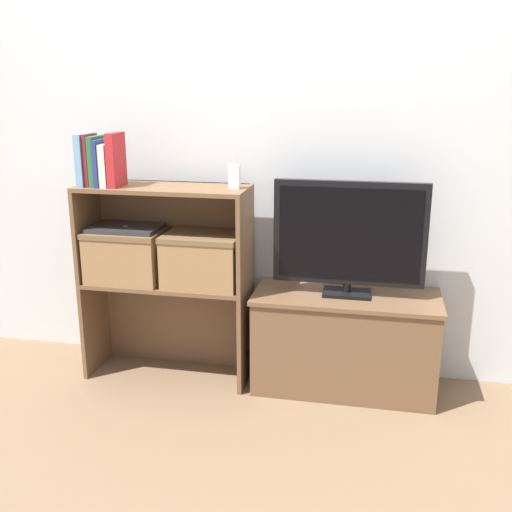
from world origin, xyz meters
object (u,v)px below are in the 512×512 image
at_px(book_ivory, 108,165).
at_px(storage_basket_left, 127,253).
at_px(book_forest, 96,161).
at_px(laptop, 126,228).
at_px(book_crimson, 116,160).
at_px(tv, 349,236).
at_px(tv_stand, 345,341).
at_px(book_maroon, 91,160).
at_px(storage_basket_right, 203,257).
at_px(book_navy, 102,163).
at_px(baby_monitor, 234,177).
at_px(book_skyblue, 85,160).

xyz_separation_m(book_ivory, storage_basket_left, (0.05, 0.04, -0.43)).
bearing_deg(book_forest, laptop, 18.30).
bearing_deg(storage_basket_left, book_crimson, -105.46).
distance_m(tv, book_ivory, 1.16).
distance_m(tv_stand, book_ivory, 1.39).
bearing_deg(laptop, book_crimson, -105.46).
height_order(tv_stand, tv, tv).
height_order(tv, book_crimson, book_crimson).
relative_size(tv_stand, book_forest, 3.78).
relative_size(book_maroon, storage_basket_right, 0.66).
distance_m(book_navy, laptop, 0.33).
relative_size(book_navy, storage_basket_right, 0.59).
bearing_deg(book_maroon, book_crimson, 0.00).
bearing_deg(baby_monitor, tv_stand, 3.26).
bearing_deg(baby_monitor, book_navy, -175.30).
distance_m(tv, book_forest, 1.22).
xyz_separation_m(book_skyblue, storage_basket_left, (0.17, 0.04, -0.45)).
distance_m(book_maroon, baby_monitor, 0.68).
distance_m(book_maroon, book_forest, 0.03).
distance_m(book_ivory, storage_basket_left, 0.44).
height_order(tv_stand, baby_monitor, baby_monitor).
relative_size(book_forest, baby_monitor, 1.66).
bearing_deg(laptop, book_maroon, -165.19).
bearing_deg(book_skyblue, storage_basket_left, 12.24).
bearing_deg(storage_basket_right, laptop, 180.00).
distance_m(book_forest, book_navy, 0.03).
height_order(baby_monitor, laptop, baby_monitor).
bearing_deg(tv_stand, book_ivory, -175.85).
distance_m(tv, laptop, 1.07).
bearing_deg(laptop, book_navy, -156.40).
bearing_deg(laptop, tv_stand, 2.42).
height_order(book_maroon, book_crimson, book_crimson).
xyz_separation_m(book_maroon, laptop, (0.14, 0.04, -0.33)).
xyz_separation_m(book_skyblue, book_navy, (0.08, -0.00, -0.01)).
relative_size(book_skyblue, book_forest, 1.05).
bearing_deg(laptop, book_skyblue, -167.76).
distance_m(storage_basket_left, storage_basket_right, 0.39).
xyz_separation_m(storage_basket_left, laptop, (0.00, 0.00, 0.12)).
distance_m(book_forest, storage_basket_left, 0.46).
distance_m(book_maroon, book_crimson, 0.13).
bearing_deg(book_maroon, book_skyblue, 180.00).
bearing_deg(book_forest, book_crimson, 0.00).
relative_size(tv, book_navy, 3.22).
relative_size(book_ivory, baby_monitor, 1.41).
bearing_deg(book_maroon, tv_stand, 3.86).
distance_m(tv_stand, laptop, 1.19).
height_order(book_skyblue, storage_basket_right, book_skyblue).
distance_m(tv_stand, tv, 0.52).
distance_m(storage_basket_left, laptop, 0.12).
bearing_deg(book_crimson, book_ivory, -180.00).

